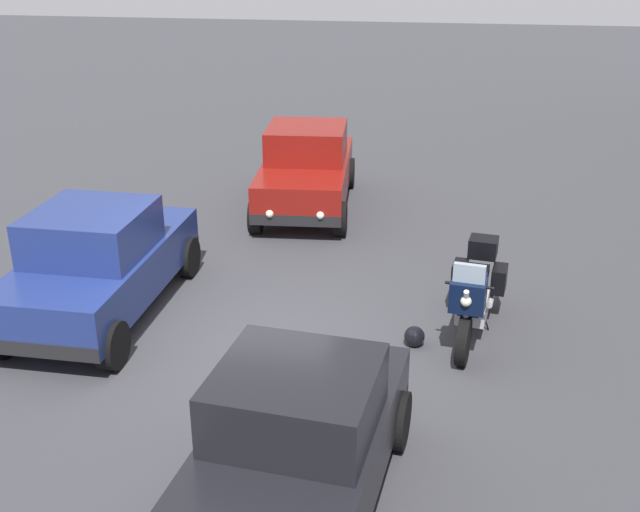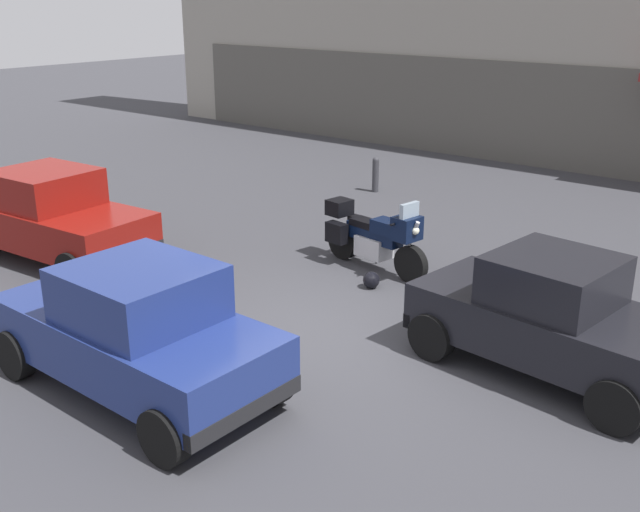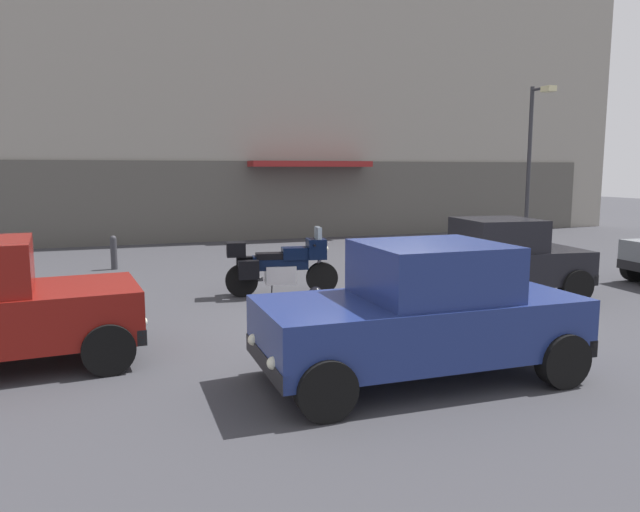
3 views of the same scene
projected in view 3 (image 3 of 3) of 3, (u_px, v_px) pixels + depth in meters
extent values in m
plane|color=#38383D|center=(386.00, 327.00, 9.65)|extent=(80.00, 80.00, 0.00)
cube|color=gray|center=(221.00, 61.00, 21.57)|extent=(33.12, 2.40, 12.73)
cube|color=#514E48|center=(230.00, 201.00, 21.14)|extent=(29.80, 0.12, 2.80)
cube|color=maroon|center=(310.00, 164.00, 21.49)|extent=(4.40, 1.10, 0.20)
cylinder|color=black|center=(322.00, 278.00, 12.22)|extent=(0.65, 0.23, 0.64)
cylinder|color=black|center=(242.00, 281.00, 11.91)|extent=(0.65, 0.23, 0.64)
cylinder|color=#B7B7BC|center=(321.00, 257.00, 12.16)|extent=(0.33, 0.12, 0.68)
cube|color=#B7B7BC|center=(280.00, 274.00, 12.04)|extent=(0.65, 0.48, 0.36)
cube|color=black|center=(280.00, 263.00, 12.01)|extent=(1.13, 0.44, 0.28)
cube|color=black|center=(295.00, 253.00, 12.04)|extent=(0.56, 0.41, 0.24)
cube|color=black|center=(270.00, 256.00, 11.95)|extent=(0.60, 0.38, 0.12)
cube|color=black|center=(316.00, 249.00, 12.11)|extent=(0.42, 0.49, 0.40)
cube|color=#8C9EAD|center=(318.00, 234.00, 12.08)|extent=(0.14, 0.41, 0.28)
sphere|color=#EAEACC|center=(325.00, 248.00, 12.15)|extent=(0.14, 0.14, 0.14)
cylinder|color=black|center=(312.00, 244.00, 12.08)|extent=(0.13, 0.62, 0.04)
cylinder|color=#B7B7BC|center=(249.00, 280.00, 12.14)|extent=(0.56, 0.17, 0.09)
cube|color=black|center=(246.00, 265.00, 12.17)|extent=(0.42, 0.26, 0.36)
cube|color=black|center=(249.00, 270.00, 11.62)|extent=(0.42, 0.26, 0.36)
cube|color=black|center=(236.00, 249.00, 11.80)|extent=(0.41, 0.45, 0.28)
cylinder|color=black|center=(272.00, 286.00, 12.23)|extent=(0.04, 0.13, 0.29)
sphere|color=black|center=(316.00, 294.00, 11.54)|extent=(0.28, 0.28, 0.28)
cube|color=#8C9EAD|center=(28.00, 264.00, 7.59)|extent=(0.16, 1.39, 0.54)
cube|color=black|center=(134.00, 323.00, 8.22)|extent=(0.24, 1.64, 0.20)
cylinder|color=black|center=(99.00, 320.00, 8.78)|extent=(0.65, 0.27, 0.64)
cylinder|color=black|center=(108.00, 349.00, 7.37)|extent=(0.65, 0.27, 0.64)
sphere|color=silver|center=(133.00, 307.00, 8.63)|extent=(0.14, 0.14, 0.14)
sphere|color=silver|center=(142.00, 322.00, 7.82)|extent=(0.14, 0.14, 0.14)
cylinder|color=black|center=(635.00, 267.00, 13.60)|extent=(0.65, 0.27, 0.64)
cube|color=black|center=(496.00, 266.00, 11.71)|extent=(3.54, 1.91, 0.64)
cube|color=black|center=(498.00, 234.00, 11.62)|extent=(1.54, 1.57, 0.60)
cube|color=#8C9EAD|center=(528.00, 233.00, 11.77)|extent=(0.20, 1.33, 0.51)
cube|color=#8C9EAD|center=(467.00, 235.00, 11.47)|extent=(0.20, 1.33, 0.48)
cube|color=black|center=(570.00, 274.00, 12.13)|extent=(0.28, 1.56, 0.20)
cube|color=black|center=(417.00, 281.00, 11.36)|extent=(0.28, 1.56, 0.20)
cylinder|color=black|center=(531.00, 273.00, 12.76)|extent=(0.66, 0.29, 0.64)
cylinder|color=black|center=(576.00, 286.00, 11.33)|extent=(0.66, 0.29, 0.64)
cylinder|color=black|center=(421.00, 278.00, 12.18)|extent=(0.66, 0.29, 0.64)
cylinder|color=black|center=(454.00, 293.00, 10.75)|extent=(0.66, 0.29, 0.64)
sphere|color=silver|center=(559.00, 265.00, 12.53)|extent=(0.14, 0.14, 0.14)
sphere|color=silver|center=(586.00, 271.00, 11.71)|extent=(0.14, 0.14, 0.14)
cube|color=navy|center=(419.00, 325.00, 7.16)|extent=(3.82, 1.68, 0.68)
cube|color=navy|center=(431.00, 270.00, 7.11)|extent=(1.62, 1.53, 0.64)
cube|color=#8C9EAD|center=(373.00, 274.00, 6.87)|extent=(0.08, 1.39, 0.54)
cube|color=#8C9EAD|center=(486.00, 267.00, 7.35)|extent=(0.08, 1.39, 0.51)
cube|color=black|center=(267.00, 361.00, 6.60)|extent=(0.14, 1.64, 0.20)
cube|color=black|center=(546.00, 332.00, 7.79)|extent=(0.14, 1.64, 0.20)
cylinder|color=black|center=(326.00, 390.00, 6.01)|extent=(0.64, 0.23, 0.64)
cylinder|color=black|center=(284.00, 347.00, 7.47)|extent=(0.64, 0.23, 0.64)
cylinder|color=black|center=(563.00, 360.00, 6.94)|extent=(0.64, 0.23, 0.64)
cylinder|color=black|center=(484.00, 327.00, 8.40)|extent=(0.64, 0.23, 0.64)
sphere|color=silver|center=(273.00, 363.00, 6.14)|extent=(0.14, 0.14, 0.14)
sphere|color=silver|center=(254.00, 340.00, 6.99)|extent=(0.14, 0.14, 0.14)
cylinder|color=#2D2D33|center=(529.00, 171.00, 18.19)|extent=(0.12, 0.12, 4.93)
cylinder|color=#2D2D33|center=(540.00, 89.00, 17.53)|extent=(0.08, 0.70, 0.08)
cube|color=beige|center=(549.00, 89.00, 17.21)|extent=(0.28, 0.36, 0.16)
cylinder|color=#333338|center=(114.00, 254.00, 15.19)|extent=(0.16, 0.16, 0.78)
sphere|color=#333338|center=(113.00, 239.00, 15.13)|extent=(0.16, 0.16, 0.16)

